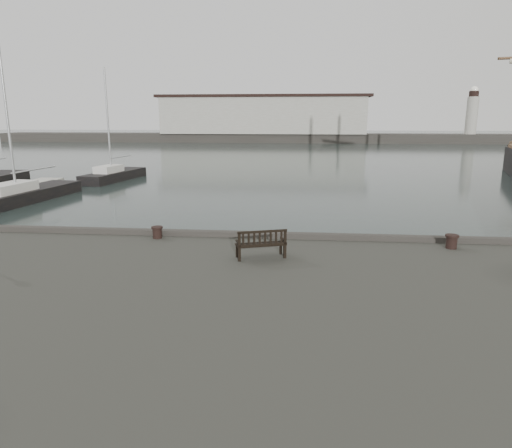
{
  "coord_description": "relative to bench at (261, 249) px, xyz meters",
  "views": [
    {
      "loc": [
        1.14,
        -14.87,
        5.46
      ],
      "look_at": [
        -0.3,
        -0.5,
        2.1
      ],
      "focal_mm": 32.0,
      "sensor_mm": 36.0,
      "label": 1
    }
  ],
  "objects": [
    {
      "name": "bench",
      "position": [
        0.0,
        0.0,
        0.0
      ],
      "size": [
        1.51,
        0.92,
        0.82
      ],
      "rotation": [
        0.0,
        0.0,
        0.33
      ],
      "color": "black",
      "rests_on": "quay"
    },
    {
      "name": "yacht_c",
      "position": [
        -17.4,
        15.85,
        -1.58
      ],
      "size": [
        3.46,
        10.24,
        13.45
      ],
      "rotation": [
        0.0,
        0.0,
        -0.11
      ],
      "color": "black",
      "rests_on": "ground"
    },
    {
      "name": "ground",
      "position": [
        -0.03,
        2.43,
        -1.82
      ],
      "size": [
        400.0,
        400.0,
        0.0
      ],
      "primitive_type": "plane",
      "color": "black",
      "rests_on": "ground"
    },
    {
      "name": "bollard_left",
      "position": [
        -3.63,
        1.84,
        -0.06
      ],
      "size": [
        0.44,
        0.44,
        0.4
      ],
      "primitive_type": "cylinder",
      "rotation": [
        0.0,
        0.0,
        -0.2
      ],
      "color": "black",
      "rests_on": "quay"
    },
    {
      "name": "breakwater",
      "position": [
        -4.59,
        94.43,
        2.48
      ],
      "size": [
        140.0,
        9.5,
        12.2
      ],
      "color": "#383530",
      "rests_on": "ground"
    },
    {
      "name": "bollard_right",
      "position": [
        5.73,
        1.56,
        -0.05
      ],
      "size": [
        0.45,
        0.45,
        0.42
      ],
      "primitive_type": "cylinder",
      "rotation": [
        0.0,
        0.0,
        0.11
      ],
      "color": "black",
      "rests_on": "quay"
    },
    {
      "name": "yacht_d",
      "position": [
        -15.66,
        26.97,
        -1.59
      ],
      "size": [
        3.32,
        8.21,
        10.26
      ],
      "rotation": [
        0.0,
        0.0,
        -0.15
      ],
      "color": "black",
      "rests_on": "ground"
    }
  ]
}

